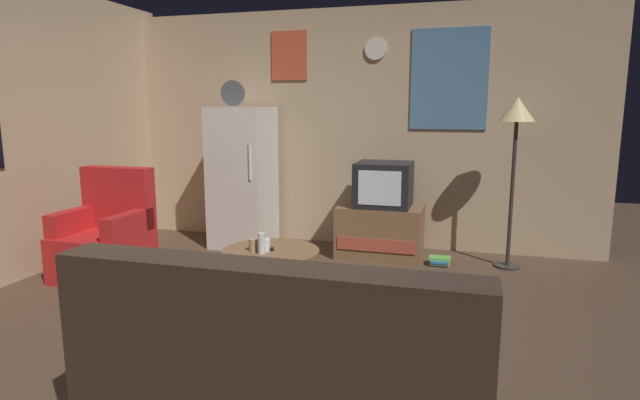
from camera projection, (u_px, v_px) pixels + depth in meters
name	position (u px, v px, depth m)	size (l,w,h in m)	color
ground_plane	(272.00, 329.00, 3.58)	(12.00, 12.00, 0.00)	#4C3828
wall_with_art	(353.00, 128.00, 5.68)	(5.20, 0.12, 2.52)	tan
fridge	(243.00, 177.00, 5.66)	(0.60, 0.62, 1.77)	silver
tv_stand	(380.00, 231.00, 5.29)	(0.84, 0.53, 0.52)	brown
crt_tv	(384.00, 184.00, 5.20)	(0.54, 0.51, 0.44)	black
standing_lamp	(516.00, 123.00, 4.74)	(0.32, 0.32, 1.59)	#332D28
coffee_table	(271.00, 280.00, 3.89)	(0.72, 0.72, 0.46)	brown
wine_glass	(261.00, 243.00, 3.75)	(0.05, 0.05, 0.15)	silver
mug_ceramic_white	(265.00, 245.00, 3.83)	(0.08, 0.08, 0.09)	silver
mug_ceramic_tan	(254.00, 245.00, 3.83)	(0.08, 0.08, 0.09)	tan
remote_control	(264.00, 249.00, 3.83)	(0.15, 0.04, 0.02)	black
armchair	(107.00, 239.00, 4.69)	(0.68, 0.68, 0.96)	red
couch	(284.00, 384.00, 2.28)	(1.70, 0.80, 0.92)	#38281E
book_stack	(440.00, 261.00, 5.03)	(0.20, 0.17, 0.08)	olive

